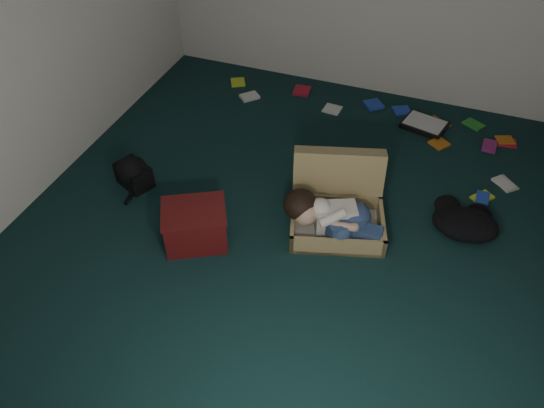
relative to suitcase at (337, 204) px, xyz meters
The scene contains 10 objects.
floor 0.49m from the suitcase, 152.16° to the right, with size 4.50×4.50×0.00m, color black.
wall_front 2.75m from the suitcase, 99.43° to the right, with size 4.50×4.50×0.00m, color white.
wall_left 2.68m from the suitcase, behind, with size 4.50×4.50×0.00m, color white.
suitcase is the anchor object (origin of this frame).
person 0.19m from the suitcase, 89.00° to the right, with size 0.80×0.40×0.32m.
maroon_bin 1.11m from the suitcase, 147.31° to the right, with size 0.59×0.55×0.32m.
backpack 1.73m from the suitcase, behind, with size 0.36×0.29×0.22m, color black, non-canonical shape.
clothing_pile 0.97m from the suitcase, 18.38° to the left, with size 0.46×0.38×0.15m, color black, non-canonical shape.
paper_tray 1.61m from the suitcase, 72.95° to the left, with size 0.47×0.39×0.06m.
book_scatter 1.48m from the suitcase, 81.74° to the left, with size 3.00×1.29×0.02m.
Camera 1 is at (0.98, -2.79, 2.99)m, focal length 35.00 mm.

